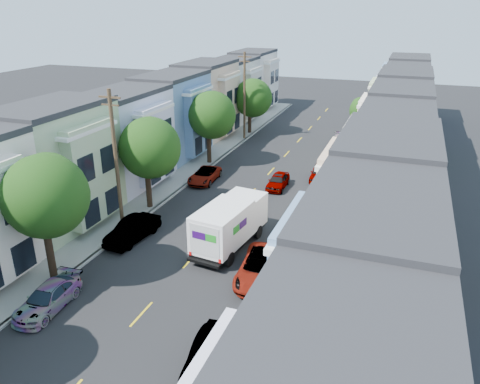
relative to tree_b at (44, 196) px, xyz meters
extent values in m
plane|color=black|center=(6.30, 4.83, -5.38)|extent=(160.00, 160.00, 0.00)
cube|color=black|center=(6.30, 19.83, -5.37)|extent=(12.00, 70.00, 0.02)
cube|color=gray|center=(0.25, 19.83, -5.31)|extent=(0.30, 70.00, 0.15)
cube|color=gray|center=(12.35, 19.83, -5.31)|extent=(0.30, 70.00, 0.15)
cube|color=gray|center=(-1.05, 19.83, -5.31)|extent=(2.60, 70.00, 0.15)
cube|color=gray|center=(13.65, 19.83, -5.31)|extent=(2.60, 70.00, 0.15)
cube|color=gold|center=(6.30, 19.83, -5.38)|extent=(0.12, 70.00, 0.01)
cube|color=beige|center=(-4.85, 19.83, -5.38)|extent=(5.00, 70.00, 8.50)
cube|color=beige|center=(17.45, 19.83, -5.38)|extent=(5.00, 70.00, 8.50)
cylinder|color=black|center=(-0.30, 0.00, -3.50)|extent=(0.44, 0.44, 3.76)
sphere|color=#204011|center=(0.00, 0.00, 0.02)|extent=(4.70, 4.70, 4.70)
cylinder|color=black|center=(-0.30, 11.11, -3.69)|extent=(0.44, 0.44, 3.39)
sphere|color=#204011|center=(0.00, 11.11, -0.35)|extent=(4.70, 4.70, 4.70)
cylinder|color=black|center=(-0.30, 23.01, -3.69)|extent=(0.44, 0.44, 3.39)
sphere|color=#204011|center=(0.00, 23.01, -0.35)|extent=(4.70, 4.70, 4.70)
cylinder|color=black|center=(-0.30, 35.65, -3.97)|extent=(0.44, 0.44, 2.83)
sphere|color=#204011|center=(0.00, 35.65, -0.91)|extent=(4.70, 4.70, 4.70)
cylinder|color=black|center=(12.90, 34.62, -3.83)|extent=(0.44, 0.44, 3.10)
sphere|color=#204011|center=(13.20, 34.62, -1.28)|extent=(2.88, 2.88, 2.88)
cylinder|color=#42301E|center=(0.00, 6.83, -0.38)|extent=(0.26, 0.26, 10.00)
cube|color=#42301E|center=(0.00, 6.83, 4.22)|extent=(1.60, 0.12, 0.12)
cylinder|color=#42301E|center=(0.00, 32.83, -0.38)|extent=(0.26, 0.26, 10.00)
cube|color=#42301E|center=(0.00, 32.83, 4.22)|extent=(1.60, 0.12, 0.12)
cube|color=white|center=(8.01, 6.37, -3.44)|extent=(2.50, 4.48, 2.45)
cube|color=white|center=(8.01, 9.64, -3.54)|extent=(2.50, 2.08, 2.25)
cube|color=black|center=(8.01, 7.30, -4.79)|extent=(2.30, 6.43, 0.25)
cube|color=#2D0A51|center=(7.64, 4.13, -3.15)|extent=(0.94, 0.04, 0.46)
cube|color=#198C1E|center=(8.48, 4.13, -3.15)|extent=(0.73, 0.04, 0.46)
cylinder|color=black|center=(6.88, 5.14, -4.92)|extent=(0.29, 0.94, 0.94)
cylinder|color=black|center=(9.13, 5.14, -4.92)|extent=(0.29, 0.94, 0.94)
cylinder|color=black|center=(6.88, 9.33, -4.92)|extent=(0.29, 0.94, 0.94)
cylinder|color=black|center=(9.13, 9.33, -4.92)|extent=(0.29, 0.94, 0.94)
imported|color=black|center=(8.11, 18.81, -4.75)|extent=(1.56, 3.96, 1.28)
imported|color=black|center=(1.40, -2.40, -4.75)|extent=(2.03, 4.34, 1.27)
imported|color=#979797|center=(1.40, 5.93, -4.63)|extent=(2.06, 4.67, 1.51)
imported|color=#4C0513|center=(1.40, 18.01, -4.77)|extent=(2.27, 4.52, 1.23)
imported|color=#393939|center=(11.20, -3.41, -4.70)|extent=(1.76, 4.19, 1.36)
imported|color=silver|center=(11.20, 4.24, -4.63)|extent=(3.03, 5.66, 1.51)
imported|color=black|center=(11.20, 22.09, -4.70)|extent=(1.88, 4.33, 1.37)
imported|color=#091E3B|center=(11.20, 33.15, -4.72)|extent=(1.99, 4.47, 1.33)
camera|label=1|loc=(18.15, -18.52, 9.80)|focal=35.00mm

